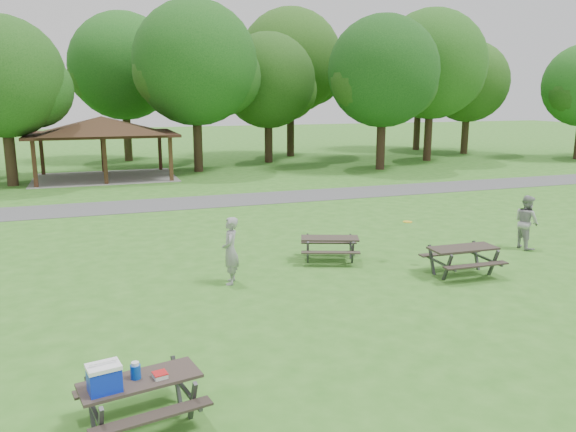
% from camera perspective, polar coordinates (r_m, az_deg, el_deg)
% --- Properties ---
extents(ground, '(160.00, 160.00, 0.00)m').
position_cam_1_polar(ground, '(14.00, 1.55, -8.78)').
color(ground, '#347421').
rests_on(ground, ground).
extents(asphalt_path, '(120.00, 3.20, 0.02)m').
position_cam_1_polar(asphalt_path, '(27.09, -9.01, 1.40)').
color(asphalt_path, '#4E4E50').
rests_on(asphalt_path, ground).
extents(pavilion, '(8.60, 7.01, 3.76)m').
position_cam_1_polar(pavilion, '(36.27, -18.38, 8.50)').
color(pavilion, '#3B2115').
rests_on(pavilion, ground).
extents(tree_row_d, '(6.93, 6.60, 9.27)m').
position_cam_1_polar(tree_row_d, '(35.01, -26.88, 12.16)').
color(tree_row_d, black).
rests_on(tree_row_d, ground).
extents(tree_row_e, '(8.40, 8.00, 11.02)m').
position_cam_1_polar(tree_row_e, '(37.89, -9.26, 14.72)').
color(tree_row_e, black).
rests_on(tree_row_e, ground).
extents(tree_row_f, '(7.35, 7.00, 9.55)m').
position_cam_1_polar(tree_row_f, '(42.70, -1.92, 13.30)').
color(tree_row_f, black).
rests_on(tree_row_f, ground).
extents(tree_row_g, '(7.77, 7.40, 10.25)m').
position_cam_1_polar(tree_row_g, '(39.06, 9.74, 13.96)').
color(tree_row_g, black).
rests_on(tree_row_g, ground).
extents(tree_row_h, '(8.61, 8.20, 11.37)m').
position_cam_1_polar(tree_row_h, '(45.19, 14.47, 14.38)').
color(tree_row_h, '#311D16').
rests_on(tree_row_h, ground).
extents(tree_row_i, '(7.14, 6.80, 9.52)m').
position_cam_1_polar(tree_row_i, '(51.45, 17.90, 12.62)').
color(tree_row_i, '#2F2215').
rests_on(tree_row_i, ground).
extents(tree_deep_b, '(8.40, 8.00, 11.13)m').
position_cam_1_polar(tree_deep_b, '(45.36, -16.25, 14.09)').
color(tree_deep_b, '#322416').
rests_on(tree_deep_b, ground).
extents(tree_deep_c, '(8.82, 8.40, 11.90)m').
position_cam_1_polar(tree_deep_c, '(47.03, 0.38, 15.16)').
color(tree_deep_c, black).
rests_on(tree_deep_c, ground).
extents(tree_deep_d, '(8.40, 8.00, 11.27)m').
position_cam_1_polar(tree_deep_d, '(54.07, 13.30, 14.02)').
color(tree_deep_d, black).
rests_on(tree_deep_d, ground).
extents(picnic_table_near, '(2.04, 1.76, 1.25)m').
position_cam_1_polar(picnic_table_near, '(9.18, -15.81, -16.19)').
color(picnic_table_near, '#312723').
rests_on(picnic_table_near, ground).
extents(picnic_table_middle, '(2.14, 1.93, 0.76)m').
position_cam_1_polar(picnic_table_middle, '(17.30, 4.26, -2.75)').
color(picnic_table_middle, '#302A23').
rests_on(picnic_table_middle, ground).
extents(picnic_table_far, '(1.98, 1.62, 0.84)m').
position_cam_1_polar(picnic_table_far, '(16.64, 17.33, -3.69)').
color(picnic_table_far, '#2D2621').
rests_on(picnic_table_far, ground).
extents(frisbee_in_flight, '(0.34, 0.34, 0.02)m').
position_cam_1_polar(frisbee_in_flight, '(17.27, 12.05, -0.58)').
color(frisbee_in_flight, yellow).
rests_on(frisbee_in_flight, ground).
extents(frisbee_thrower, '(0.63, 0.77, 1.84)m').
position_cam_1_polar(frisbee_thrower, '(15.16, -5.87, -3.53)').
color(frisbee_thrower, gray).
rests_on(frisbee_thrower, ground).
extents(frisbee_catcher, '(0.74, 0.92, 1.79)m').
position_cam_1_polar(frisbee_catcher, '(20.18, 23.07, -0.56)').
color(frisbee_catcher, '#A0A0A2').
rests_on(frisbee_catcher, ground).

